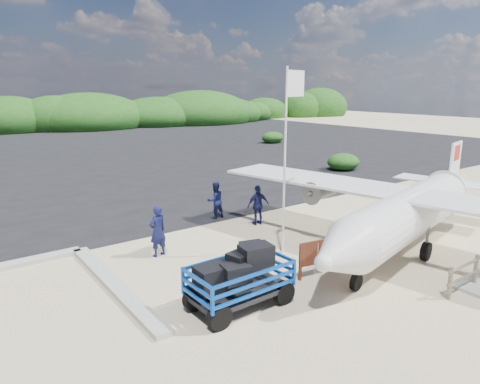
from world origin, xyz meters
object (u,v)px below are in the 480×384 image
at_px(flagpole, 282,255).
at_px(signboard, 317,276).
at_px(crew_b, 215,200).
at_px(crew_a, 158,231).
at_px(crew_c, 258,205).
at_px(aircraft_large, 219,154).
at_px(baggage_cart, 240,306).

bearing_deg(flagpole, signboard, -97.77).
xyz_separation_m(signboard, crew_b, (0.78, 7.21, 0.86)).
relative_size(crew_a, crew_c, 1.06).
relative_size(flagpole, aircraft_large, 0.43).
relative_size(baggage_cart, aircraft_large, 0.20).
xyz_separation_m(signboard, crew_c, (1.80, 5.33, 0.89)).
bearing_deg(baggage_cart, flagpole, 30.26).
xyz_separation_m(signboard, crew_a, (-3.37, 4.61, 0.94)).
height_order(flagpole, crew_c, flagpole).
bearing_deg(crew_c, baggage_cart, 56.66).
distance_m(flagpole, crew_a, 4.59).
bearing_deg(crew_a, flagpole, 133.35).
relative_size(crew_b, aircraft_large, 0.11).
height_order(signboard, crew_a, crew_a).
relative_size(signboard, crew_b, 0.89).
xyz_separation_m(flagpole, aircraft_large, (11.54, 21.51, 0.00)).
distance_m(baggage_cart, aircraft_large, 27.97).
xyz_separation_m(baggage_cart, crew_b, (3.97, 7.33, 0.86)).
height_order(crew_a, crew_b, crew_a).
distance_m(flagpole, aircraft_large, 24.41).
bearing_deg(crew_b, signboard, 86.53).
distance_m(crew_a, crew_b, 4.90).
bearing_deg(flagpole, crew_a, 144.14).
bearing_deg(crew_a, crew_b, -158.71).
relative_size(crew_a, aircraft_large, 0.12).
height_order(signboard, crew_b, crew_b).
relative_size(baggage_cart, signboard, 2.00).
xyz_separation_m(baggage_cart, aircraft_large, (15.01, 23.60, 0.00)).
bearing_deg(flagpole, baggage_cart, -148.89).
xyz_separation_m(flagpole, crew_a, (-3.64, 2.63, 0.94)).
distance_m(signboard, crew_c, 5.69).
height_order(flagpole, signboard, flagpole).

